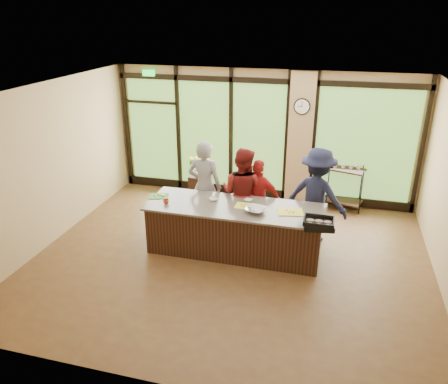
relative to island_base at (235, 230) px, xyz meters
The scene contains 24 objects.
floor 0.53m from the island_base, 90.00° to the right, with size 7.00×7.00×0.00m, color #54321D.
ceiling 2.58m from the island_base, 90.00° to the right, with size 7.00×7.00×0.00m, color silver.
back_wall 2.90m from the island_base, 90.00° to the left, with size 7.00×7.00×0.00m, color tan.
left_wall 3.67m from the island_base, behind, with size 6.00×6.00×0.00m, color tan.
window_wall 2.83m from the island_base, 86.48° to the left, with size 6.90×0.12×3.00m.
island_base is the anchor object (origin of this frame).
countertop 0.46m from the island_base, ahead, with size 3.20×1.10×0.04m, color slate.
wall_clock 3.25m from the island_base, 71.68° to the left, with size 0.36×0.04×0.36m.
cook_left 1.18m from the island_base, 138.06° to the left, with size 0.69×0.45×1.88m, color gray.
cook_midleft 0.82m from the island_base, 91.64° to the left, with size 0.88×0.68×1.81m, color maroon.
cook_midright 0.87m from the island_base, 69.00° to the left, with size 0.92×0.38×1.57m, color #A31919.
cook_right 1.69m from the island_base, 31.10° to the left, with size 1.20×0.69×1.86m, color #161931.
roasting_pan 1.65m from the island_base, 17.17° to the right, with size 0.48×0.38×0.09m, color black.
mixing_bowl 0.68m from the island_base, 22.09° to the right, with size 0.35×0.35×0.09m, color silver.
cutting_board_left 1.58m from the island_base, behind, with size 0.36×0.27×0.01m, color #3A7C2D.
cutting_board_center 0.52m from the island_base, 11.36° to the left, with size 0.37×0.27×0.01m, color yellow.
cutting_board_right 1.10m from the island_base, ahead, with size 0.43×0.33×0.01m, color yellow.
prep_bowl_near 0.69m from the island_base, 162.82° to the left, with size 0.16×0.16×0.05m, color silver.
prep_bowl_mid 0.60m from the island_base, 20.37° to the right, with size 0.14×0.14×0.04m, color silver.
prep_bowl_far 0.60m from the island_base, 56.75° to the left, with size 0.14×0.14×0.04m, color silver.
red_ramekin 1.36m from the island_base, behind, with size 0.10×0.10×0.08m, color red.
flower_stand 2.05m from the island_base, 125.94° to the left, with size 0.39×0.39×0.78m, color #321A10.
flower_vase 2.11m from the island_base, 125.94° to the left, with size 0.28×0.28×0.30m, color #957E51.
bar_cart 3.12m from the island_base, 51.97° to the left, with size 0.87×0.64×1.07m.
Camera 1 is at (1.65, -6.63, 4.18)m, focal length 35.00 mm.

